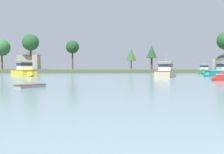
# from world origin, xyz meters

# --- Properties ---
(far_shore_bank) EXTENTS (163.00, 45.42, 1.08)m
(far_shore_bank) POSITION_xyz_m (0.00, 95.44, 0.54)
(far_shore_bank) COLOR #4C563D
(far_shore_bank) RESTS_ON ground
(cruiser_teal) EXTENTS (9.40, 3.35, 5.39)m
(cruiser_teal) POSITION_xyz_m (18.47, 47.20, 0.66)
(cruiser_teal) COLOR #196B70
(cruiser_teal) RESTS_ON ground
(dinghy_grey) EXTENTS (2.72, 2.90, 0.41)m
(dinghy_grey) POSITION_xyz_m (-12.57, 20.14, 0.11)
(dinghy_grey) COLOR gray
(dinghy_grey) RESTS_ON ground
(cruiser_yellow) EXTENTS (7.82, 9.99, 6.15)m
(cruiser_yellow) POSITION_xyz_m (-21.85, 51.49, 0.77)
(cruiser_yellow) COLOR gold
(cruiser_yellow) RESTS_ON ground
(cruiser_green) EXTENTS (5.96, 9.29, 4.55)m
(cruiser_green) POSITION_xyz_m (21.25, 63.87, 0.59)
(cruiser_green) COLOR #236B3D
(cruiser_green) RESTS_ON ground
(cruiser_sand) EXTENTS (6.01, 9.40, 5.30)m
(cruiser_sand) POSITION_xyz_m (6.34, 44.59, 0.68)
(cruiser_sand) COLOR tan
(cruiser_sand) RESTS_ON ground
(shore_tree_far_left) EXTENTS (3.35, 3.35, 7.85)m
(shore_tree_far_left) POSITION_xyz_m (10.77, 81.34, 6.74)
(shore_tree_far_left) COLOR brown
(shore_tree_far_left) RESTS_ON far_shore_bank
(shore_tree_right_mid) EXTENTS (4.92, 4.92, 10.74)m
(shore_tree_right_mid) POSITION_xyz_m (-16.35, 94.95, 9.27)
(shore_tree_right_mid) COLOR brown
(shore_tree_right_mid) RESTS_ON far_shore_bank
(shore_tree_inland_b) EXTENTS (3.82, 3.82, 7.88)m
(shore_tree_inland_b) POSITION_xyz_m (5.90, 96.89, 6.58)
(shore_tree_inland_b) COLOR brown
(shore_tree_inland_b) RESTS_ON far_shore_bank
(shore_tree_inland_c) EXTENTS (5.39, 5.39, 9.76)m
(shore_tree_inland_c) POSITION_xyz_m (-37.84, 82.73, 8.11)
(shore_tree_inland_c) COLOR brown
(shore_tree_inland_c) RESTS_ON far_shore_bank
(shore_tree_center_left) EXTENTS (5.13, 5.13, 11.01)m
(shore_tree_center_left) POSITION_xyz_m (-27.66, 79.00, 9.43)
(shore_tree_center_left) COLOR brown
(shore_tree_center_left) RESTS_ON far_shore_bank
(cottage_behind_trees) EXTENTS (8.65, 6.80, 7.95)m
(cottage_behind_trees) POSITION_xyz_m (-35.26, 105.95, 5.19)
(cottage_behind_trees) COLOR #9E998E
(cottage_behind_trees) RESTS_ON far_shore_bank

